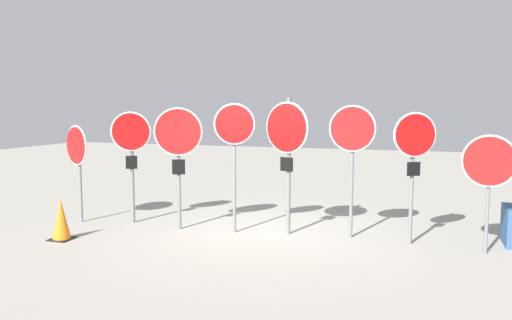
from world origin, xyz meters
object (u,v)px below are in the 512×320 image
at_px(stop_sign_4, 287,139).
at_px(stop_sign_5, 352,140).
at_px(stop_sign_1, 131,144).
at_px(stop_sign_6, 414,148).
at_px(stop_sign_0, 77,151).
at_px(stop_sign_2, 178,141).
at_px(stop_sign_3, 234,136).
at_px(traffic_cone_0, 61,219).
at_px(stop_sign_7, 489,167).

distance_m(stop_sign_4, stop_sign_5, 1.19).
bearing_deg(stop_sign_1, stop_sign_6, -23.27).
distance_m(stop_sign_0, stop_sign_2, 2.32).
bearing_deg(stop_sign_2, stop_sign_4, -16.21).
height_order(stop_sign_0, stop_sign_6, stop_sign_6).
xyz_separation_m(stop_sign_1, stop_sign_3, (2.32, -0.10, 0.21)).
bearing_deg(stop_sign_5, traffic_cone_0, -162.07).
distance_m(stop_sign_2, stop_sign_6, 4.39).
relative_size(stop_sign_3, traffic_cone_0, 3.30).
bearing_deg(stop_sign_6, traffic_cone_0, 168.39).
bearing_deg(stop_sign_4, stop_sign_3, -146.78).
xyz_separation_m(stop_sign_2, traffic_cone_0, (-1.70, -1.37, -1.38)).
distance_m(stop_sign_1, stop_sign_3, 2.33).
bearing_deg(traffic_cone_0, stop_sign_4, 23.59).
distance_m(stop_sign_1, stop_sign_4, 3.30).
bearing_deg(stop_sign_4, stop_sign_7, 18.16).
bearing_deg(stop_sign_5, stop_sign_3, -173.17).
bearing_deg(stop_sign_6, stop_sign_7, -38.13).
height_order(stop_sign_2, traffic_cone_0, stop_sign_2).
distance_m(stop_sign_1, stop_sign_7, 6.74).
height_order(stop_sign_0, stop_sign_7, stop_sign_0).
relative_size(stop_sign_2, traffic_cone_0, 3.19).
bearing_deg(stop_sign_3, stop_sign_6, -18.93).
bearing_deg(stop_sign_6, stop_sign_1, 154.13).
bearing_deg(stop_sign_1, traffic_cone_0, -132.58).
relative_size(stop_sign_4, stop_sign_6, 1.11).
bearing_deg(stop_sign_1, stop_sign_0, 170.31).
xyz_separation_m(stop_sign_6, traffic_cone_0, (-6.08, -1.68, -1.33)).
distance_m(stop_sign_4, stop_sign_6, 2.27).
height_order(stop_sign_1, stop_sign_2, stop_sign_2).
distance_m(stop_sign_7, traffic_cone_0, 7.47).
bearing_deg(stop_sign_7, stop_sign_2, -167.11).
relative_size(stop_sign_4, stop_sign_7, 1.31).
height_order(stop_sign_5, stop_sign_7, stop_sign_5).
height_order(stop_sign_2, stop_sign_5, stop_sign_5).
relative_size(stop_sign_0, stop_sign_2, 0.85).
bearing_deg(stop_sign_3, stop_sign_2, 162.26).
bearing_deg(stop_sign_7, stop_sign_1, -168.94).
distance_m(stop_sign_4, traffic_cone_0, 4.40).
height_order(stop_sign_4, stop_sign_5, stop_sign_4).
relative_size(stop_sign_0, stop_sign_7, 1.03).
bearing_deg(stop_sign_5, stop_sign_4, -175.54).
distance_m(stop_sign_5, stop_sign_6, 1.09).
distance_m(stop_sign_6, traffic_cone_0, 6.44).
distance_m(stop_sign_5, stop_sign_7, 2.31).
bearing_deg(stop_sign_3, stop_sign_0, 160.57).
height_order(stop_sign_7, traffic_cone_0, stop_sign_7).
xyz_separation_m(stop_sign_1, traffic_cone_0, (-0.51, -1.56, -1.29)).
bearing_deg(stop_sign_3, stop_sign_1, 154.87).
height_order(stop_sign_4, stop_sign_6, stop_sign_4).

